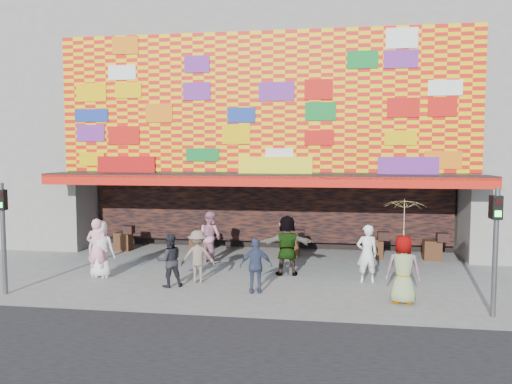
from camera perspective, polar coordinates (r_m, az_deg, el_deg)
ground at (r=14.25m, az=-1.62°, el=-10.93°), size 90.00×90.00×0.00m
shop_building at (r=21.87m, az=2.19°, el=8.33°), size 15.20×9.40×10.00m
signal_left at (r=14.93m, az=-26.94°, el=-3.43°), size 0.22×0.20×3.00m
signal_right at (r=12.73m, az=25.73°, el=-4.70°), size 0.22×0.20×3.00m
ped_a at (r=15.98m, az=-17.33°, el=-6.23°), size 0.89×0.61×1.74m
ped_b at (r=15.90m, az=-17.68°, el=-6.15°), size 0.68×0.47×1.82m
ped_c at (r=14.44m, az=-9.86°, el=-7.71°), size 0.92×0.85×1.51m
ped_d at (r=14.81m, az=-6.69°, el=-7.31°), size 1.11×0.83×1.53m
ped_e at (r=13.60m, az=0.01°, el=-8.43°), size 0.93×0.54×1.50m
ped_f at (r=15.56m, az=3.56°, el=-6.08°), size 1.80×0.82×1.87m
ped_g at (r=13.21m, az=16.48°, el=-8.48°), size 0.87×0.59×1.74m
ped_h at (r=15.02m, az=12.58°, el=-6.89°), size 0.69×0.52×1.70m
ped_i at (r=17.40m, az=-5.26°, el=-5.10°), size 1.09×1.03×1.77m
parasol at (r=12.98m, az=16.61°, el=-2.86°), size 1.15×1.16×1.90m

